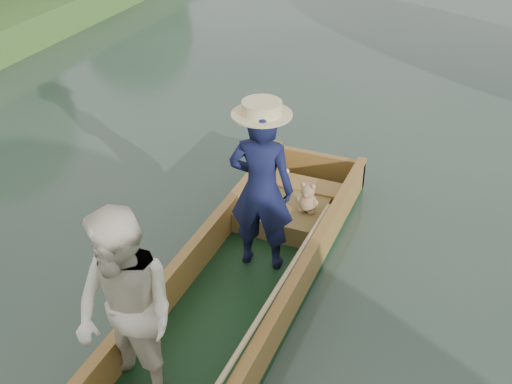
% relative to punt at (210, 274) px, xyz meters
% --- Properties ---
extents(ground, '(120.00, 120.00, 0.00)m').
position_rel_punt_xyz_m(ground, '(0.09, 0.16, -0.58)').
color(ground, '#283D30').
rests_on(ground, ground).
extents(punt, '(1.26, 5.00, 1.73)m').
position_rel_punt_xyz_m(punt, '(0.00, 0.00, 0.00)').
color(punt, black).
rests_on(punt, ground).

